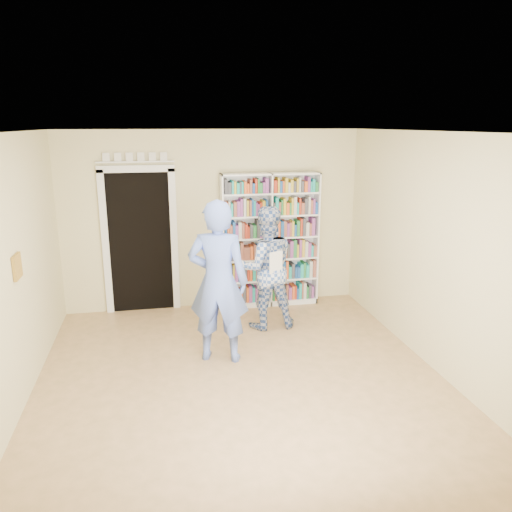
{
  "coord_description": "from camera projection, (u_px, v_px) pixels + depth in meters",
  "views": [
    {
      "loc": [
        -0.83,
        -4.95,
        2.79
      ],
      "look_at": [
        0.34,
        0.9,
        1.19
      ],
      "focal_mm": 35.0,
      "sensor_mm": 36.0,
      "label": 1
    }
  ],
  "objects": [
    {
      "name": "man_blue",
      "position": [
        218.0,
        282.0,
        5.85
      ],
      "size": [
        0.82,
        0.66,
        1.96
      ],
      "primitive_type": "imported",
      "rotation": [
        0.0,
        0.0,
        2.84
      ],
      "color": "#5D78CF",
      "rests_on": "floor"
    },
    {
      "name": "wall_art",
      "position": [
        17.0,
        267.0,
        4.97
      ],
      "size": [
        0.03,
        0.25,
        0.25
      ],
      "primitive_type": "cube",
      "color": "brown",
      "rests_on": "wall_left"
    },
    {
      "name": "paper_sheet",
      "position": [
        276.0,
        262.0,
        6.59
      ],
      "size": [
        0.2,
        0.09,
        0.3
      ],
      "primitive_type": "cube",
      "rotation": [
        0.0,
        0.0,
        0.41
      ],
      "color": "white",
      "rests_on": "man_plaid"
    },
    {
      "name": "bookshelf",
      "position": [
        270.0,
        240.0,
        7.68
      ],
      "size": [
        1.5,
        0.28,
        2.07
      ],
      "rotation": [
        0.0,
        0.0,
        -0.04
      ],
      "color": "white",
      "rests_on": "floor"
    },
    {
      "name": "wall_left",
      "position": [
        10.0,
        277.0,
        4.79
      ],
      "size": [
        0.0,
        5.0,
        5.0
      ],
      "primitive_type": "plane",
      "rotation": [
        1.57,
        0.0,
        1.57
      ],
      "color": "beige",
      "rests_on": "floor"
    },
    {
      "name": "wall_right",
      "position": [
        436.0,
        254.0,
        5.65
      ],
      "size": [
        0.0,
        5.0,
        5.0
      ],
      "primitive_type": "plane",
      "rotation": [
        1.57,
        0.0,
        -1.57
      ],
      "color": "beige",
      "rests_on": "floor"
    },
    {
      "name": "floor",
      "position": [
        242.0,
        381.0,
        5.57
      ],
      "size": [
        5.0,
        5.0,
        0.0
      ],
      "primitive_type": "plane",
      "color": "olive",
      "rests_on": "ground"
    },
    {
      "name": "wall_back",
      "position": [
        213.0,
        220.0,
        7.59
      ],
      "size": [
        4.5,
        0.0,
        4.5
      ],
      "primitive_type": "plane",
      "rotation": [
        1.57,
        0.0,
        0.0
      ],
      "color": "beige",
      "rests_on": "floor"
    },
    {
      "name": "man_plaid",
      "position": [
        266.0,
        268.0,
        6.85
      ],
      "size": [
        0.84,
        0.66,
        1.71
      ],
      "primitive_type": "imported",
      "rotation": [
        0.0,
        0.0,
        3.15
      ],
      "color": "#315095",
      "rests_on": "floor"
    },
    {
      "name": "doorway",
      "position": [
        140.0,
        235.0,
        7.4
      ],
      "size": [
        1.1,
        0.08,
        2.43
      ],
      "color": "black",
      "rests_on": "floor"
    },
    {
      "name": "ceiling",
      "position": [
        240.0,
        132.0,
        4.87
      ],
      "size": [
        5.0,
        5.0,
        0.0
      ],
      "primitive_type": "plane",
      "rotation": [
        3.14,
        0.0,
        0.0
      ],
      "color": "white",
      "rests_on": "wall_back"
    }
  ]
}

